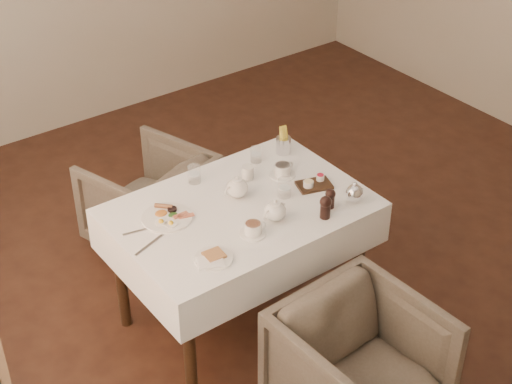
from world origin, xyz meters
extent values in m
plane|color=black|center=(0.00, 0.00, 0.00)|extent=(5.00, 5.00, 0.00)
cube|color=black|center=(-0.75, -0.11, 0.72)|extent=(1.20, 0.80, 0.04)
cube|color=white|center=(-0.75, -0.11, 0.64)|extent=(1.28, 0.88, 0.23)
cylinder|color=black|center=(-1.29, 0.23, 0.35)|extent=(0.06, 0.06, 0.70)
cylinder|color=black|center=(-0.21, 0.23, 0.35)|extent=(0.06, 0.06, 0.70)
cylinder|color=black|center=(-1.29, -0.45, 0.35)|extent=(0.06, 0.06, 0.70)
cylinder|color=black|center=(-0.21, -0.45, 0.35)|extent=(0.06, 0.06, 0.70)
imported|color=#4E4639|center=(-0.70, -0.99, 0.31)|extent=(0.70, 0.72, 0.63)
imported|color=#4E4639|center=(-0.78, 0.80, 0.30)|extent=(0.82, 0.83, 0.61)
cylinder|color=white|center=(-1.10, 0.02, 0.76)|extent=(0.25, 0.25, 0.01)
ellipsoid|color=#BF6A22|center=(-1.11, 0.06, 0.77)|extent=(0.06, 0.06, 0.02)
cylinder|color=brown|center=(-1.07, 0.10, 0.77)|extent=(0.08, 0.08, 0.02)
cylinder|color=black|center=(-1.05, 0.05, 0.77)|extent=(0.05, 0.05, 0.01)
cube|color=maroon|center=(-1.03, -0.02, 0.77)|extent=(0.09, 0.05, 0.01)
ellipsoid|color=#264C19|center=(-1.07, 0.01, 0.77)|extent=(0.05, 0.04, 0.02)
cylinder|color=white|center=(-1.10, -0.39, 0.76)|extent=(0.18, 0.18, 0.01)
cube|color=brown|center=(-1.09, -0.38, 0.77)|extent=(0.10, 0.09, 0.01)
cube|color=white|center=(-1.13, -0.41, 0.77)|extent=(0.15, 0.13, 0.02)
cylinder|color=white|center=(-0.57, 0.07, 0.79)|extent=(0.08, 0.08, 0.07)
cylinder|color=white|center=(-0.83, -0.34, 0.76)|extent=(0.13, 0.13, 0.01)
cylinder|color=white|center=(-0.83, -0.34, 0.79)|extent=(0.10, 0.10, 0.06)
cylinder|color=#945F43|center=(-0.83, -0.34, 0.82)|extent=(0.07, 0.07, 0.00)
cylinder|color=white|center=(-0.40, -0.01, 0.76)|extent=(0.14, 0.14, 0.01)
cylinder|color=white|center=(-0.40, -0.01, 0.79)|extent=(0.09, 0.09, 0.06)
cylinder|color=#945F43|center=(-0.40, -0.01, 0.82)|extent=(0.08, 0.08, 0.00)
cylinder|color=silver|center=(-0.81, 0.22, 0.80)|extent=(0.08, 0.08, 0.10)
cylinder|color=silver|center=(-0.51, -0.17, 0.80)|extent=(0.09, 0.09, 0.10)
cylinder|color=silver|center=(-0.43, 0.19, 0.80)|extent=(0.08, 0.08, 0.09)
cube|color=black|center=(-0.33, -0.19, 0.76)|extent=(0.21, 0.17, 0.02)
cylinder|color=white|center=(-0.37, -0.19, 0.79)|extent=(0.06, 0.06, 0.03)
cylinder|color=maroon|center=(-0.28, -0.18, 0.79)|extent=(0.04, 0.04, 0.03)
cylinder|color=silver|center=(-0.25, 0.17, 0.80)|extent=(0.08, 0.08, 0.10)
cube|color=silver|center=(-1.25, 0.00, 0.76)|extent=(0.20, 0.06, 0.00)
cube|color=silver|center=(-1.28, -0.12, 0.76)|extent=(0.19, 0.08, 0.00)
camera|label=1|loc=(-2.62, -2.77, 3.03)|focal=55.00mm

